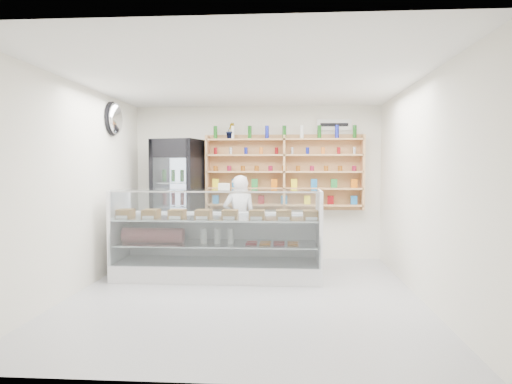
{
  "coord_description": "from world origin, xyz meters",
  "views": [
    {
      "loc": [
        0.55,
        -5.91,
        1.67
      ],
      "look_at": [
        0.09,
        0.9,
        1.31
      ],
      "focal_mm": 32.0,
      "sensor_mm": 36.0,
      "label": 1
    }
  ],
  "objects": [
    {
      "name": "drinks_cooler",
      "position": [
        -1.38,
        2.12,
        1.09
      ],
      "size": [
        0.92,
        0.91,
        2.17
      ],
      "rotation": [
        0.0,
        0.0,
        -0.21
      ],
      "color": "black",
      "rests_on": "floor"
    },
    {
      "name": "wall_sign",
      "position": [
        1.4,
        2.47,
        2.45
      ],
      "size": [
        0.62,
        0.03,
        0.2
      ],
      "primitive_type": "cube",
      "color": "white",
      "rests_on": "back_wall"
    },
    {
      "name": "room",
      "position": [
        0.0,
        0.0,
        1.4
      ],
      "size": [
        5.0,
        5.0,
        5.0
      ],
      "color": "#B1B2B6",
      "rests_on": "ground"
    },
    {
      "name": "shop_worker",
      "position": [
        -0.26,
        1.81,
        0.77
      ],
      "size": [
        0.61,
        0.45,
        1.55
      ],
      "primitive_type": "imported",
      "rotation": [
        0.0,
        0.0,
        3.28
      ],
      "color": "silver",
      "rests_on": "floor"
    },
    {
      "name": "wall_shelving",
      "position": [
        0.5,
        2.34,
        1.59
      ],
      "size": [
        2.84,
        0.28,
        1.33
      ],
      "color": "tan",
      "rests_on": "back_wall"
    },
    {
      "name": "security_mirror",
      "position": [
        -2.17,
        1.2,
        2.45
      ],
      "size": [
        0.15,
        0.5,
        0.5
      ],
      "primitive_type": "ellipsoid",
      "color": "silver",
      "rests_on": "left_wall"
    },
    {
      "name": "display_counter",
      "position": [
        -0.49,
        0.89,
        0.37
      ],
      "size": [
        3.09,
        0.92,
        1.35
      ],
      "color": "white",
      "rests_on": "floor"
    },
    {
      "name": "potted_plant",
      "position": [
        -0.48,
        2.34,
        2.34
      ],
      "size": [
        0.2,
        0.18,
        0.29
      ],
      "primitive_type": "imported",
      "rotation": [
        0.0,
        0.0,
        0.37
      ],
      "color": "#1E6626",
      "rests_on": "wall_shelving"
    }
  ]
}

